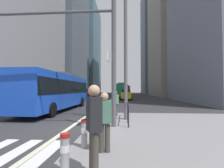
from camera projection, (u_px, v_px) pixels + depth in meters
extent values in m
plane|color=#303033|center=(109.00, 101.00, 28.43)|extent=(160.00, 160.00, 0.00)
cube|color=gray|center=(193.00, 132.00, 7.10)|extent=(9.00, 10.00, 0.15)
cube|color=silver|center=(7.00, 158.00, 4.54)|extent=(0.45, 3.20, 0.01)
cube|color=silver|center=(39.00, 159.00, 4.48)|extent=(0.45, 3.20, 0.01)
cube|color=silver|center=(72.00, 160.00, 4.41)|extent=(0.45, 3.20, 0.01)
cube|color=silver|center=(106.00, 161.00, 4.35)|extent=(0.45, 3.20, 0.01)
cube|color=beige|center=(113.00, 98.00, 38.39)|extent=(0.20, 80.00, 0.01)
cube|color=#9E9EA3|center=(10.00, 15.00, 27.60)|extent=(10.91, 21.12, 28.27)
cube|color=slate|center=(63.00, 31.00, 51.85)|extent=(11.82, 19.82, 39.77)
cube|color=slate|center=(83.00, 51.00, 77.11)|extent=(13.25, 21.77, 39.25)
cube|color=gray|center=(171.00, 4.00, 51.32)|extent=(11.26, 21.97, 56.15)
cube|color=slate|center=(156.00, 42.00, 75.71)|extent=(12.15, 18.30, 46.25)
cube|color=blue|center=(57.00, 91.00, 14.99)|extent=(2.71, 11.41, 2.75)
cube|color=black|center=(57.00, 87.00, 15.00)|extent=(2.75, 11.18, 1.10)
cube|color=#4C4C51|center=(65.00, 75.00, 16.74)|extent=(1.83, 4.12, 0.30)
cylinder|color=black|center=(52.00, 110.00, 11.22)|extent=(0.32, 1.01, 1.00)
cylinder|color=black|center=(18.00, 109.00, 11.44)|extent=(0.32, 1.01, 1.00)
cylinder|color=black|center=(81.00, 102.00, 18.46)|extent=(0.32, 1.01, 1.00)
cylinder|color=black|center=(60.00, 102.00, 18.68)|extent=(0.32, 1.01, 1.00)
cylinder|color=black|center=(10.00, 109.00, 13.51)|extent=(0.23, 0.64, 0.64)
cube|color=#198456|center=(122.00, 90.00, 40.67)|extent=(2.61, 11.24, 2.75)
cube|color=black|center=(122.00, 89.00, 40.68)|extent=(2.64, 11.02, 1.10)
cube|color=#4C4C51|center=(122.00, 84.00, 39.05)|extent=(1.79, 4.06, 0.30)
cylinder|color=black|center=(118.00, 95.00, 44.31)|extent=(0.31, 1.00, 1.00)
cylinder|color=black|center=(127.00, 95.00, 44.11)|extent=(0.31, 1.00, 1.00)
cylinder|color=black|center=(116.00, 96.00, 37.15)|extent=(0.31, 1.00, 1.00)
cylinder|color=black|center=(127.00, 96.00, 36.96)|extent=(0.31, 1.00, 1.00)
cube|color=red|center=(126.00, 90.00, 57.31)|extent=(2.61, 10.90, 2.75)
cube|color=black|center=(126.00, 89.00, 57.33)|extent=(2.65, 10.69, 1.10)
cube|color=#4C4C51|center=(126.00, 85.00, 55.74)|extent=(1.79, 3.93, 0.30)
cylinder|color=black|center=(122.00, 93.00, 60.82)|extent=(0.31, 1.00, 1.00)
cylinder|color=black|center=(129.00, 93.00, 60.67)|extent=(0.31, 1.00, 1.00)
cylinder|color=black|center=(122.00, 94.00, 53.88)|extent=(0.31, 1.00, 1.00)
cylinder|color=black|center=(130.00, 94.00, 53.73)|extent=(0.31, 1.00, 1.00)
cube|color=maroon|center=(83.00, 94.00, 35.31)|extent=(1.86, 4.10, 1.10)
cube|color=black|center=(84.00, 90.00, 35.49)|extent=(1.54, 2.22, 0.52)
cylinder|color=black|center=(86.00, 97.00, 33.84)|extent=(0.23, 0.64, 0.64)
cylinder|color=black|center=(77.00, 97.00, 34.00)|extent=(0.23, 0.64, 0.64)
cylinder|color=black|center=(89.00, 97.00, 36.59)|extent=(0.23, 0.64, 0.64)
cylinder|color=black|center=(81.00, 97.00, 36.75)|extent=(0.23, 0.64, 0.64)
cube|color=gold|center=(126.00, 95.00, 30.49)|extent=(1.82, 4.48, 1.10)
cube|color=black|center=(126.00, 91.00, 30.37)|extent=(1.51, 2.43, 0.52)
cylinder|color=black|center=(121.00, 98.00, 32.06)|extent=(0.23, 0.64, 0.64)
cylinder|color=black|center=(131.00, 98.00, 31.91)|extent=(0.23, 0.64, 0.64)
cylinder|color=black|center=(121.00, 98.00, 29.03)|extent=(0.23, 0.64, 0.64)
cylinder|color=black|center=(131.00, 99.00, 28.89)|extent=(0.23, 0.64, 0.64)
cylinder|color=#515156|center=(114.00, 61.00, 7.83)|extent=(0.22, 0.22, 6.00)
cylinder|color=#515156|center=(49.00, 13.00, 8.14)|extent=(6.30, 0.14, 0.14)
cube|color=white|center=(108.00, 56.00, 7.68)|extent=(0.04, 0.60, 0.44)
cylinder|color=#56565B|center=(126.00, 49.00, 9.69)|extent=(0.20, 0.20, 8.00)
cylinder|color=#99999E|center=(65.00, 153.00, 3.42)|extent=(0.18, 0.18, 0.79)
cylinder|color=white|center=(65.00, 148.00, 3.43)|extent=(0.19, 0.19, 0.14)
cylinder|color=#B21E19|center=(65.00, 135.00, 3.43)|extent=(0.20, 0.20, 0.08)
cylinder|color=#99999E|center=(84.00, 134.00, 4.94)|extent=(0.18, 0.18, 0.80)
cylinder|color=white|center=(84.00, 130.00, 4.94)|extent=(0.19, 0.19, 0.14)
cylinder|color=#B21E19|center=(84.00, 121.00, 4.95)|extent=(0.20, 0.20, 0.08)
cylinder|color=#99999E|center=(99.00, 119.00, 7.05)|extent=(0.18, 0.18, 0.88)
cylinder|color=white|center=(99.00, 117.00, 7.05)|extent=(0.19, 0.19, 0.16)
cylinder|color=#B21E19|center=(99.00, 110.00, 7.06)|extent=(0.20, 0.20, 0.08)
cylinder|color=black|center=(128.00, 117.00, 7.55)|extent=(0.06, 0.06, 0.95)
cylinder|color=black|center=(128.00, 113.00, 8.63)|extent=(0.06, 0.06, 0.95)
cylinder|color=black|center=(127.00, 111.00, 9.71)|extent=(0.06, 0.06, 0.95)
cylinder|color=black|center=(127.00, 109.00, 10.79)|extent=(0.06, 0.06, 0.95)
cylinder|color=black|center=(128.00, 103.00, 9.18)|extent=(0.06, 3.25, 0.06)
cylinder|color=#423D38|center=(116.00, 110.00, 10.79)|extent=(0.15, 0.15, 0.78)
cylinder|color=#423D38|center=(115.00, 110.00, 10.92)|extent=(0.15, 0.15, 0.78)
cube|color=#4C7F66|center=(116.00, 99.00, 10.88)|extent=(0.42, 0.45, 0.60)
sphere|color=#9E7556|center=(116.00, 93.00, 10.89)|extent=(0.22, 0.22, 0.22)
cylinder|color=#423D38|center=(101.00, 137.00, 4.56)|extent=(0.15, 0.15, 0.79)
cylinder|color=#423D38|center=(107.00, 137.00, 4.57)|extent=(0.15, 0.15, 0.79)
cube|color=#4C7F66|center=(104.00, 112.00, 4.59)|extent=(0.41, 0.29, 0.61)
sphere|color=tan|center=(104.00, 96.00, 4.60)|extent=(0.22, 0.22, 0.22)
cylinder|color=#423D38|center=(93.00, 151.00, 3.41)|extent=(0.15, 0.15, 0.87)
cylinder|color=#423D38|center=(95.00, 154.00, 3.26)|extent=(0.15, 0.15, 0.87)
cube|color=#232328|center=(94.00, 114.00, 3.36)|extent=(0.38, 0.45, 0.67)
sphere|color=tan|center=(94.00, 91.00, 3.38)|extent=(0.24, 0.24, 0.24)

